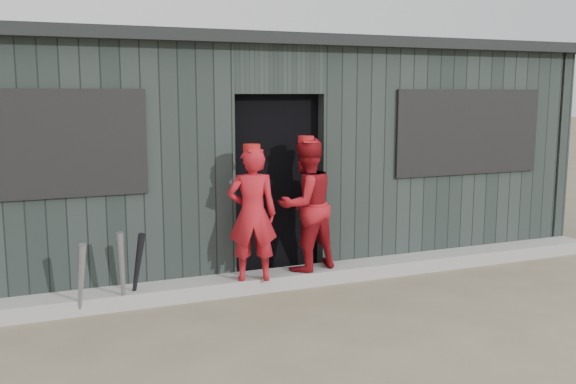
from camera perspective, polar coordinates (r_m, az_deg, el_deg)
name	(u,v)px	position (r m, az deg, el deg)	size (l,w,h in m)	color
ground	(374,348)	(5.31, 7.64, -13.56)	(80.00, 80.00, 0.00)	brown
curb	(287,278)	(6.83, -0.06, -7.67)	(8.00, 0.36, 0.15)	gray
bat_left	(81,280)	(6.06, -17.91, -7.49)	(0.07, 0.07, 0.72)	gray
bat_mid	(122,272)	(6.13, -14.52, -6.87)	(0.07, 0.07, 0.77)	gray
bat_right	(137,270)	(6.21, -13.26, -6.74)	(0.07, 0.07, 0.76)	black
player_red_left	(252,214)	(6.37, -3.19, -1.98)	(0.49, 0.32, 1.34)	#AD151F
player_red_right	(306,205)	(6.74, 1.58, -1.13)	(0.68, 0.53, 1.40)	maroon
player_grey_back	(321,209)	(7.45, 2.91, -1.56)	(0.66, 0.43, 1.34)	#ABABAB
dugout	(237,150)	(8.16, -4.58, 3.70)	(8.30, 3.30, 2.62)	black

